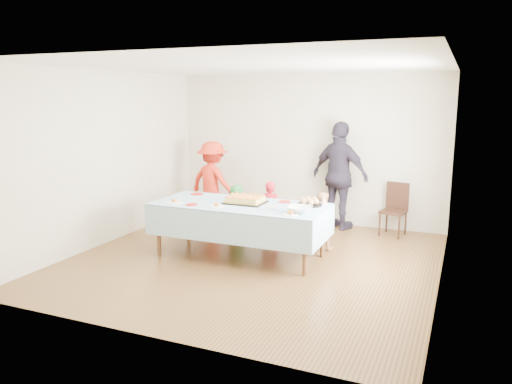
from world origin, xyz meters
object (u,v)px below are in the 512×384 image
party_table (240,207)px  birthday_cake (245,200)px  adult_left (213,182)px  dining_chair (395,206)px

party_table → birthday_cake: (0.05, 0.07, 0.10)m
adult_left → birthday_cake: bearing=142.3°
birthday_cake → dining_chair: bearing=46.7°
birthday_cake → dining_chair: 2.73m
party_table → adult_left: bearing=128.4°
birthday_cake → adult_left: bearing=130.8°
adult_left → dining_chair: bearing=-161.9°
dining_chair → adult_left: (-3.24, -0.37, 0.25)m
birthday_cake → party_table: bearing=-125.8°
dining_chair → adult_left: adult_left is taller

